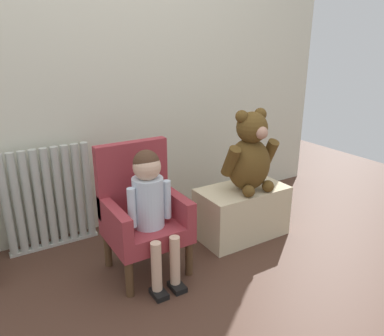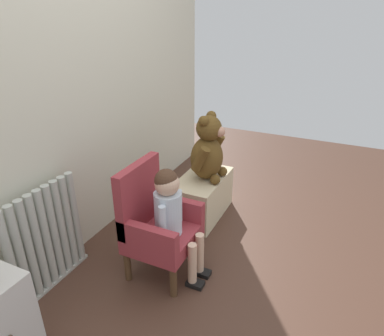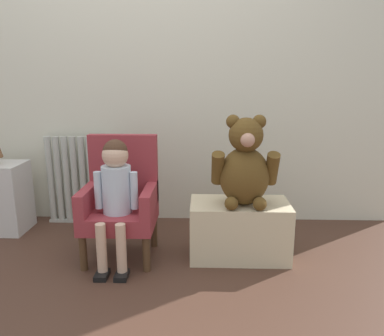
{
  "view_description": "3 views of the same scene",
  "coord_description": "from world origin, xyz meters",
  "views": [
    {
      "loc": [
        -0.82,
        -1.23,
        1.29
      ],
      "look_at": [
        0.29,
        0.57,
        0.56
      ],
      "focal_mm": 35.0,
      "sensor_mm": 36.0,
      "label": 1
    },
    {
      "loc": [
        -1.61,
        -0.41,
        1.58
      ],
      "look_at": [
        0.39,
        0.52,
        0.56
      ],
      "focal_mm": 32.0,
      "sensor_mm": 36.0,
      "label": 2
    },
    {
      "loc": [
        0.46,
        -1.6,
        1.08
      ],
      "look_at": [
        0.39,
        0.55,
        0.56
      ],
      "focal_mm": 35.0,
      "sensor_mm": 36.0,
      "label": 3
    }
  ],
  "objects": [
    {
      "name": "ground_plane",
      "position": [
        0.0,
        0.0,
        0.0
      ],
      "size": [
        6.0,
        6.0,
        0.0
      ],
      "primitive_type": "plane",
      "color": "#482D22"
    },
    {
      "name": "large_teddy_bear",
      "position": [
        0.7,
        0.53,
        0.58
      ],
      "size": [
        0.39,
        0.27,
        0.53
      ],
      "color": "brown",
      "rests_on": "low_bench"
    },
    {
      "name": "child_armchair",
      "position": [
        -0.05,
        0.57,
        0.36
      ],
      "size": [
        0.43,
        0.39,
        0.74
      ],
      "color": "#953037",
      "rests_on": "ground_plane"
    },
    {
      "name": "radiator",
      "position": [
        -0.45,
        1.09,
        0.33
      ],
      "size": [
        0.56,
        0.05,
        0.67
      ],
      "color": "#B3B7AD",
      "rests_on": "ground_plane"
    },
    {
      "name": "back_wall",
      "position": [
        0.0,
        1.22,
        1.2
      ],
      "size": [
        3.8,
        0.05,
        2.4
      ],
      "primitive_type": "cube",
      "color": "beige",
      "rests_on": "ground_plane"
    },
    {
      "name": "small_dresser",
      "position": [
        -0.99,
        0.91,
        0.25
      ],
      "size": [
        0.35,
        0.31,
        0.5
      ],
      "color": "silver",
      "rests_on": "ground_plane"
    },
    {
      "name": "child_figure",
      "position": [
        -0.05,
        0.45,
        0.49
      ],
      "size": [
        0.25,
        0.35,
        0.74
      ],
      "color": "silver",
      "rests_on": "ground_plane"
    },
    {
      "name": "low_bench",
      "position": [
        0.68,
        0.56,
        0.17
      ],
      "size": [
        0.6,
        0.33,
        0.35
      ],
      "primitive_type": "cube",
      "color": "beige",
      "rests_on": "ground_plane"
    }
  ]
}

